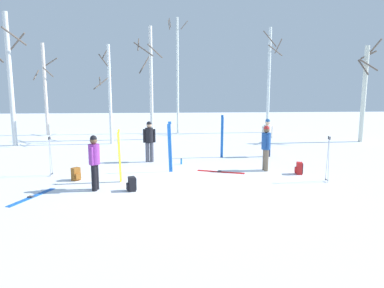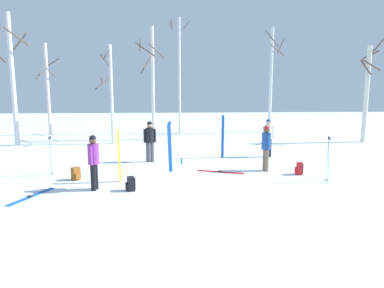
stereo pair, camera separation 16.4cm
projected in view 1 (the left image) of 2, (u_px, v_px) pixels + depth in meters
The scene contains 23 objects.
ground_plane at pixel (194, 186), 11.72m from camera, with size 60.00×60.00×0.00m, color white.
person_0 at pixel (94, 159), 11.16m from camera, with size 0.34×0.51×1.72m.
person_1 at pixel (149, 139), 15.23m from camera, with size 0.52×0.34×1.72m.
person_2 at pixel (266, 145), 13.70m from camera, with size 0.34×0.52×1.72m.
person_3 at pixel (267, 135), 16.32m from camera, with size 0.52×0.34×1.72m.
ski_pair_planted_0 at pixel (120, 156), 12.07m from camera, with size 0.09×0.21×1.79m.
ski_pair_planted_1 at pixel (170, 147), 13.50m from camera, with size 0.19×0.06×1.89m.
ski_pair_planted_2 at pixel (222, 136), 16.19m from camera, with size 0.12×0.11×1.90m.
ski_pair_lying_0 at pixel (221, 172), 13.61m from camera, with size 1.73×0.79×0.05m.
ski_pair_lying_1 at pixel (32, 197), 10.59m from camera, with size 0.83×1.78×0.05m.
ski_poles_0 at pixel (328, 158), 12.14m from camera, with size 0.07×0.22×1.54m.
ski_poles_1 at pixel (50, 155), 12.94m from camera, with size 0.07×0.24×1.41m.
backpack_0 at pixel (76, 174), 12.43m from camera, with size 0.35×0.34×0.44m.
backpack_1 at pixel (299, 168), 13.27m from camera, with size 0.32×0.30×0.44m.
backpack_2 at pixel (132, 184), 11.18m from camera, with size 0.33×0.31×0.44m.
water_bottle_0 at pixel (181, 161), 14.93m from camera, with size 0.07×0.07×0.24m.
birch_tree_0 at pixel (10, 78), 18.86m from camera, with size 1.82×1.80×6.84m.
birch_tree_1 at pixel (45, 88), 22.97m from camera, with size 1.32×1.33×5.74m.
birch_tree_2 at pixel (109, 93), 19.55m from camera, with size 0.96×1.47×5.29m.
birch_tree_3 at pixel (151, 81), 21.01m from camera, with size 1.64×1.65×6.47m.
birch_tree_4 at pixel (177, 74), 23.74m from camera, with size 1.26×1.24×7.43m.
birch_tree_5 at pixel (269, 79), 24.09m from camera, with size 1.32×1.41×6.87m.
birch_tree_6 at pixel (364, 91), 20.27m from camera, with size 1.22×1.23×5.65m.
Camera 1 is at (-0.83, -11.31, 3.26)m, focal length 34.20 mm.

